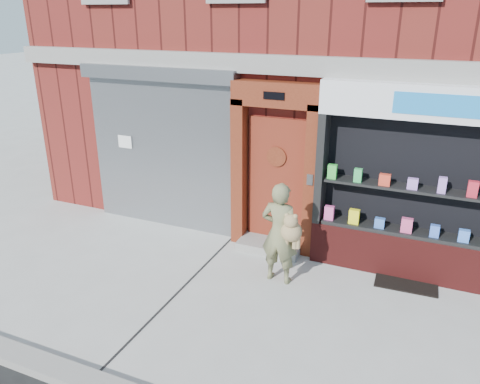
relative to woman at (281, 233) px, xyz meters
The scene contains 7 objects.
ground 1.19m from the woman, 71.73° to the right, with size 80.00×80.00×0.00m, color #9E9E99.
building 6.08m from the woman, 87.00° to the left, with size 12.00×8.16×8.00m.
shutter_bay 3.08m from the woman, 157.95° to the left, with size 3.10×0.30×3.04m.
red_door_bay 1.31m from the woman, 114.73° to the left, with size 1.52×0.58×2.90m.
pharmacy_bay 2.32m from the woman, 26.17° to the left, with size 3.50×0.41×3.00m.
woman is the anchor object (origin of this frame).
doormat 2.13m from the woman, 21.66° to the left, with size 0.92×0.65×0.02m, color black.
Camera 1 is at (1.67, -5.25, 3.91)m, focal length 35.00 mm.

